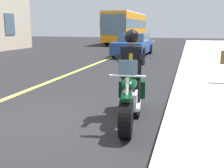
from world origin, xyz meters
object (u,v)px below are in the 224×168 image
(rider_main, at_px, (131,66))
(car_dark, at_px, (134,45))
(bus_near, at_px, (127,26))
(motorcycle_main, at_px, (130,97))

(rider_main, bearing_deg, car_dark, -168.43)
(rider_main, distance_m, bus_near, 24.49)
(car_dark, bearing_deg, rider_main, 11.57)
(motorcycle_main, height_order, rider_main, rider_main)
(motorcycle_main, xyz_separation_m, car_dark, (-11.49, -2.34, 0.24))
(motorcycle_main, relative_size, rider_main, 1.27)
(bus_near, bearing_deg, rider_main, 13.58)
(motorcycle_main, bearing_deg, bus_near, -166.45)
(motorcycle_main, xyz_separation_m, rider_main, (-0.19, -0.03, 0.58))
(rider_main, xyz_separation_m, bus_near, (-23.79, -5.75, 0.84))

